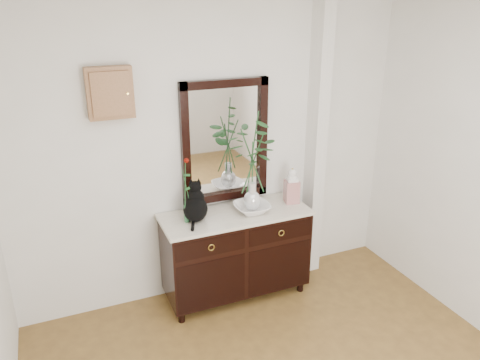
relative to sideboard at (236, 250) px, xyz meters
name	(u,v)px	position (x,y,z in m)	size (l,w,h in m)	color
wall_back	(214,153)	(-0.10, 0.25, 0.88)	(3.60, 0.04, 2.70)	silver
pilaster	(316,142)	(0.90, 0.17, 0.88)	(0.12, 0.20, 2.70)	silver
sideboard	(236,250)	(0.00, 0.00, 0.00)	(1.33, 0.52, 0.82)	black
wall_mirror	(225,142)	(0.00, 0.24, 0.97)	(0.80, 0.06, 1.10)	black
key_cabinet	(110,93)	(-0.95, 0.21, 1.48)	(0.35, 0.10, 0.40)	brown
cat	(195,202)	(-0.37, 0.01, 0.55)	(0.24, 0.29, 0.34)	black
lotus_bowl	(252,208)	(0.14, -0.04, 0.41)	(0.32, 0.32, 0.08)	white
vase_branches	(252,162)	(0.14, -0.04, 0.85)	(0.43, 0.43, 0.91)	silver
bud_vase_rose	(185,190)	(-0.45, 0.00, 0.67)	(0.07, 0.07, 0.58)	#2D633B
ginger_jar	(292,185)	(0.57, 0.02, 0.54)	(0.13, 0.13, 0.34)	silver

